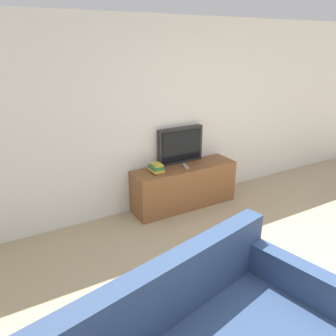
# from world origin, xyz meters

# --- Properties ---
(wall_back) EXTENTS (9.00, 0.06, 2.60)m
(wall_back) POSITION_xyz_m (0.00, 3.03, 1.30)
(wall_back) COLOR white
(wall_back) RESTS_ON ground_plane
(tv_stand) EXTENTS (1.54, 0.44, 0.62)m
(tv_stand) POSITION_xyz_m (0.15, 2.76, 0.31)
(tv_stand) COLOR brown
(tv_stand) RESTS_ON ground_plane
(television) EXTENTS (0.71, 0.09, 0.52)m
(television) POSITION_xyz_m (0.19, 2.94, 0.88)
(television) COLOR black
(television) RESTS_ON tv_stand
(book_stack) EXTENTS (0.16, 0.23, 0.11)m
(book_stack) POSITION_xyz_m (-0.29, 2.77, 0.67)
(book_stack) COLOR #995623
(book_stack) RESTS_ON tv_stand
(remote_on_stand) EXTENTS (0.09, 0.18, 0.02)m
(remote_on_stand) POSITION_xyz_m (0.15, 2.74, 0.63)
(remote_on_stand) COLOR #B7B7B7
(remote_on_stand) RESTS_ON tv_stand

